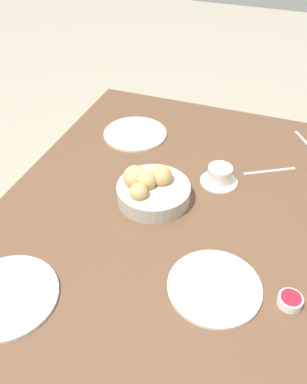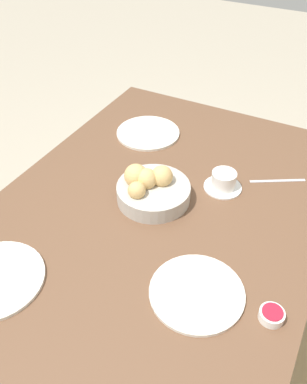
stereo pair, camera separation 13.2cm
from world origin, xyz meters
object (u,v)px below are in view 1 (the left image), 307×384
object	(u,v)px
bread_basket	(151,189)
fork_silver	(269,171)
plate_near_left	(135,134)
plate_far_center	(214,287)
spoon_coffee	(305,141)
plate_near_right	(7,296)
jam_bowl_berry	(290,300)
coffee_cup	(219,176)

from	to	relation	value
bread_basket	fork_silver	world-z (taller)	bread_basket
bread_basket	plate_near_left	world-z (taller)	bread_basket
plate_far_center	spoon_coffee	bearing A→B (deg)	168.08
plate_near_right	plate_near_left	bearing A→B (deg)	178.70
bread_basket	plate_near_right	xyz separation A→B (m)	(0.49, -0.21, -0.04)
plate_near_right	plate_far_center	world-z (taller)	same
plate_far_center	fork_silver	distance (m)	0.56
plate_far_center	plate_near_right	bearing A→B (deg)	-66.83
plate_near_left	plate_near_right	world-z (taller)	same
plate_near_right	spoon_coffee	world-z (taller)	plate_near_right
bread_basket	jam_bowl_berry	bearing A→B (deg)	61.16
fork_silver	bread_basket	bearing A→B (deg)	-50.78
plate_near_right	spoon_coffee	size ratio (longest dim) A/B	2.08
coffee_cup	fork_silver	size ratio (longest dim) A/B	0.74
bread_basket	coffee_cup	bearing A→B (deg)	130.13
fork_silver	plate_far_center	bearing A→B (deg)	-6.73
bread_basket	coffee_cup	distance (m)	0.25
plate_near_left	plate_far_center	world-z (taller)	same
plate_near_left	fork_silver	size ratio (longest dim) A/B	1.46
bread_basket	plate_near_right	world-z (taller)	bread_basket
jam_bowl_berry	fork_silver	distance (m)	0.56
fork_silver	jam_bowl_berry	bearing A→B (deg)	12.85
fork_silver	spoon_coffee	xyz separation A→B (m)	(-0.24, 0.10, -0.00)
coffee_cup	spoon_coffee	size ratio (longest dim) A/B	1.01
plate_near_left	jam_bowl_berry	world-z (taller)	jam_bowl_berry
plate_far_center	fork_silver	bearing A→B (deg)	173.27
bread_basket	plate_near_right	size ratio (longest dim) A/B	0.90
jam_bowl_berry	spoon_coffee	bearing A→B (deg)	-178.54
fork_silver	spoon_coffee	size ratio (longest dim) A/B	1.35
plate_near_right	jam_bowl_berry	size ratio (longest dim) A/B	4.23
plate_near_left	spoon_coffee	bearing A→B (deg)	105.92
plate_near_right	spoon_coffee	distance (m)	1.21
bread_basket	plate_near_right	distance (m)	0.54
plate_near_left	coffee_cup	world-z (taller)	coffee_cup
plate_near_left	plate_near_right	size ratio (longest dim) A/B	0.95
bread_basket	plate_far_center	distance (m)	0.40
plate_near_left	coffee_cup	xyz separation A→B (m)	(0.18, 0.39, 0.02)
plate_far_center	coffee_cup	size ratio (longest dim) A/B	1.94
coffee_cup	jam_bowl_berry	world-z (taller)	coffee_cup
plate_near_left	plate_near_right	xyz separation A→B (m)	(0.83, -0.02, -0.00)
plate_near_right	fork_silver	bearing A→B (deg)	143.99
jam_bowl_berry	bread_basket	bearing A→B (deg)	-118.84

